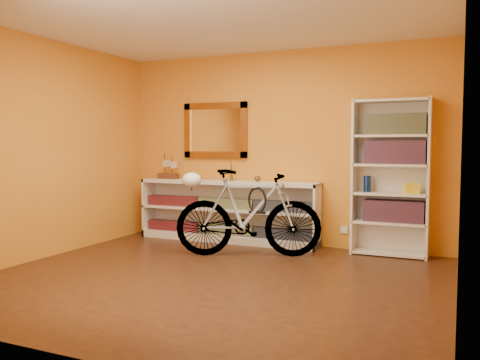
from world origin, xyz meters
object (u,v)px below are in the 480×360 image
at_px(bookcase, 390,177).
at_px(bicycle, 248,213).
at_px(console_unit, 227,211).
at_px(helmet, 192,180).

distance_m(bookcase, bicycle, 1.77).
bearing_deg(bicycle, bookcase, -84.91).
relative_size(console_unit, helmet, 11.13).
height_order(console_unit, bookcase, bookcase).
height_order(bookcase, helmet, bookcase).
bearing_deg(bookcase, helmet, -155.46).
relative_size(console_unit, bookcase, 1.37).
bearing_deg(console_unit, helmet, -90.39).
bearing_deg(console_unit, bicycle, -49.00).
distance_m(console_unit, bookcase, 2.24).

